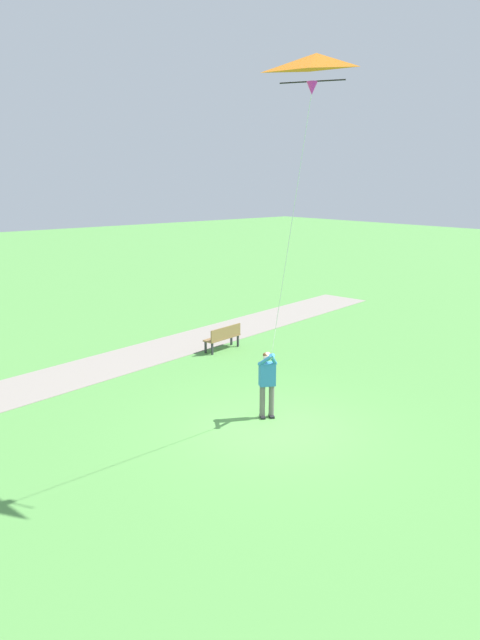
{
  "coord_description": "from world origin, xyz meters",
  "views": [
    {
      "loc": [
        -9.32,
        9.04,
        5.88
      ],
      "look_at": [
        0.3,
        0.85,
        2.79
      ],
      "focal_mm": 32.16,
      "sensor_mm": 36.0,
      "label": 1
    }
  ],
  "objects": [
    {
      "name": "ground_plane",
      "position": [
        0.0,
        0.0,
        0.0
      ],
      "size": [
        120.0,
        120.0,
        0.0
      ],
      "primitive_type": "plane",
      "color": "#569947"
    },
    {
      "name": "person_kite_flyer",
      "position": [
        0.57,
        -0.29,
        1.05
      ],
      "size": [
        0.62,
        0.52,
        1.83
      ],
      "color": "#232328",
      "rests_on": "ground"
    },
    {
      "name": "flying_kite",
      "position": [
        -1.84,
        0.92,
        7.63
      ],
      "size": [
        2.78,
        1.57,
        6.21
      ],
      "color": "orange"
    },
    {
      "name": "walkway_path",
      "position": [
        6.88,
        2.0,
        0.01
      ],
      "size": [
        6.97,
        32.01,
        0.02
      ],
      "primitive_type": "cube",
      "rotation": [
        0.0,
        0.0,
        0.14
      ],
      "color": "gray",
      "rests_on": "ground"
    },
    {
      "name": "park_bench_near_walkway",
      "position": [
        5.94,
        -3.19,
        0.51
      ],
      "size": [
        0.65,
        1.55,
        0.88
      ],
      "color": "olive",
      "rests_on": "ground"
    }
  ]
}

